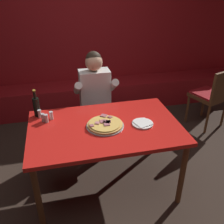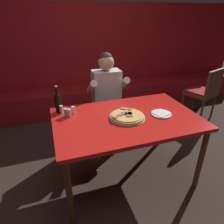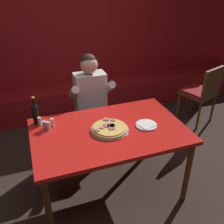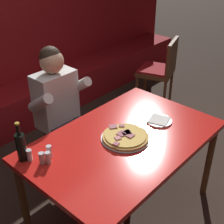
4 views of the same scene
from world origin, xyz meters
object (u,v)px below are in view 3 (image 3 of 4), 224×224
at_px(beer_bottle, 36,114).
at_px(shaker_black_pepper, 52,123).
at_px(pizza, 109,128).
at_px(plate_white_paper, 146,125).
at_px(diner_seated_blue_shirt, 92,101).
at_px(shaker_parmesan, 48,126).
at_px(shaker_red_pepper_flakes, 40,122).
at_px(main_dining_table, 109,136).
at_px(shaker_oregano, 44,125).
at_px(dining_chair_side_aisle, 203,90).

distance_m(beer_bottle, shaker_black_pepper, 0.19).
distance_m(pizza, beer_bottle, 0.74).
height_order(plate_white_paper, beer_bottle, beer_bottle).
xyz_separation_m(plate_white_paper, diner_seated_blue_shirt, (-0.32, 0.83, -0.08)).
bearing_deg(shaker_parmesan, pizza, -20.53).
bearing_deg(beer_bottle, shaker_red_pepper_flakes, -61.77).
relative_size(beer_bottle, shaker_black_pepper, 3.40).
bearing_deg(main_dining_table, beer_bottle, 151.30).
distance_m(shaker_red_pepper_flakes, shaker_parmesan, 0.13).
xyz_separation_m(plate_white_paper, shaker_oregano, (-0.95, 0.28, 0.03)).
distance_m(shaker_parmesan, diner_seated_blue_shirt, 0.84).
xyz_separation_m(main_dining_table, dining_chair_side_aisle, (1.79, 0.87, -0.14)).
bearing_deg(pizza, shaker_black_pepper, 152.91).
bearing_deg(main_dining_table, shaker_oregano, 159.25).
relative_size(main_dining_table, pizza, 4.01).
bearing_deg(plate_white_paper, diner_seated_blue_shirt, 111.27).
relative_size(shaker_oregano, shaker_parmesan, 1.00).
bearing_deg(pizza, beer_bottle, 150.51).
bearing_deg(beer_bottle, pizza, -29.49).
distance_m(beer_bottle, dining_chair_side_aisle, 2.51).
distance_m(main_dining_table, dining_chair_side_aisle, 2.00).
bearing_deg(shaker_black_pepper, main_dining_table, -26.04).
bearing_deg(shaker_red_pepper_flakes, shaker_parmesan, -59.21).
xyz_separation_m(shaker_oregano, shaker_parmesan, (0.03, -0.03, 0.00)).
bearing_deg(shaker_oregano, main_dining_table, -20.75).
xyz_separation_m(shaker_oregano, dining_chair_side_aisle, (2.38, 0.64, -0.26)).
xyz_separation_m(beer_bottle, shaker_oregano, (0.06, -0.13, -0.07)).
bearing_deg(beer_bottle, plate_white_paper, -22.06).
bearing_deg(shaker_red_pepper_flakes, pizza, -27.31).
bearing_deg(beer_bottle, main_dining_table, -28.70).
relative_size(plate_white_paper, shaker_parmesan, 2.44).
distance_m(pizza, plate_white_paper, 0.38).
height_order(plate_white_paper, diner_seated_blue_shirt, diner_seated_blue_shirt).
bearing_deg(diner_seated_blue_shirt, shaker_parmesan, -136.15).
bearing_deg(beer_bottle, shaker_parmesan, -59.91).
distance_m(shaker_red_pepper_flakes, dining_chair_side_aisle, 2.49).
relative_size(main_dining_table, shaker_red_pepper_flakes, 17.13).
bearing_deg(dining_chair_side_aisle, diner_seated_blue_shirt, -176.92).
bearing_deg(shaker_oregano, beer_bottle, 114.28).
distance_m(shaker_red_pepper_flakes, shaker_oregano, 0.09).
xyz_separation_m(shaker_red_pepper_flakes, shaker_parmesan, (0.07, -0.11, 0.00)).
height_order(shaker_parmesan, diner_seated_blue_shirt, diner_seated_blue_shirt).
relative_size(pizza, dining_chair_side_aisle, 0.40).
distance_m(shaker_oregano, shaker_parmesan, 0.04).
bearing_deg(shaker_parmesan, beer_bottle, 120.09).
relative_size(beer_bottle, diner_seated_blue_shirt, 0.23).
relative_size(pizza, beer_bottle, 1.26).
height_order(pizza, dining_chair_side_aisle, dining_chair_side_aisle).
height_order(beer_bottle, shaker_parmesan, beer_bottle).
bearing_deg(pizza, shaker_parmesan, 159.47).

